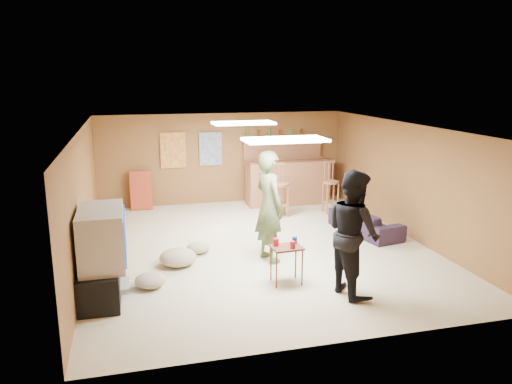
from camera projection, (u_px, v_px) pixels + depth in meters
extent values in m
plane|color=beige|center=(259.00, 247.00, 9.19)|extent=(7.00, 7.00, 0.00)
cube|color=silver|center=(259.00, 128.00, 8.68)|extent=(6.00, 7.00, 0.02)
cube|color=brown|center=(223.00, 158.00, 12.24)|extent=(6.00, 0.02, 2.20)
cube|color=brown|center=(337.00, 256.00, 5.63)|extent=(6.00, 0.02, 2.20)
cube|color=brown|center=(83.00, 199.00, 8.21)|extent=(0.02, 7.00, 2.20)
cube|color=brown|center=(408.00, 180.00, 9.66)|extent=(0.02, 7.00, 2.20)
cube|color=black|center=(100.00, 281.00, 7.06)|extent=(0.55, 1.30, 0.50)
cube|color=#B2B2B7|center=(117.00, 286.00, 7.13)|extent=(0.35, 0.50, 0.08)
cube|color=#B2B2B7|center=(102.00, 237.00, 6.92)|extent=(0.60, 1.10, 0.80)
cube|color=navy|center=(125.00, 235.00, 7.00)|extent=(0.02, 0.95, 0.65)
cube|color=brown|center=(287.00, 182.00, 12.21)|extent=(2.00, 0.60, 1.10)
cube|color=#442315|center=(291.00, 161.00, 11.84)|extent=(2.10, 0.12, 0.05)
cube|color=brown|center=(282.00, 141.00, 12.41)|extent=(2.00, 0.18, 0.05)
cube|color=brown|center=(282.00, 153.00, 12.50)|extent=(2.00, 0.14, 0.60)
cube|color=#BF3F26|center=(173.00, 150.00, 11.85)|extent=(0.60, 0.03, 0.85)
cube|color=#334C99|center=(211.00, 149.00, 12.07)|extent=(0.55, 0.03, 0.80)
cube|color=#B13A20|center=(141.00, 190.00, 11.71)|extent=(0.50, 0.26, 0.91)
cube|color=white|center=(285.00, 140.00, 7.28)|extent=(1.20, 0.60, 0.04)
cube|color=white|center=(243.00, 123.00, 9.82)|extent=(1.20, 0.60, 0.04)
imported|color=#4E5A34|center=(269.00, 206.00, 8.35)|extent=(0.62, 0.78, 1.90)
imported|color=black|center=(353.00, 233.00, 7.08)|extent=(0.81, 0.97, 1.82)
imported|color=black|center=(365.00, 221.00, 9.97)|extent=(0.96, 1.78, 0.49)
cube|color=#442315|center=(286.00, 265.00, 7.54)|extent=(0.47, 0.39, 0.59)
cylinder|color=red|center=(276.00, 242.00, 7.49)|extent=(0.11, 0.11, 0.12)
cylinder|color=red|center=(293.00, 245.00, 7.39)|extent=(0.10, 0.10, 0.11)
cylinder|color=navy|center=(295.00, 240.00, 7.60)|extent=(0.09, 0.09, 0.11)
ellipsoid|color=gray|center=(178.00, 257.00, 8.29)|extent=(0.81, 0.81, 0.28)
ellipsoid|color=gray|center=(198.00, 248.00, 8.89)|extent=(0.47, 0.47, 0.19)
ellipsoid|color=gray|center=(150.00, 280.00, 7.44)|extent=(0.61, 0.61, 0.21)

